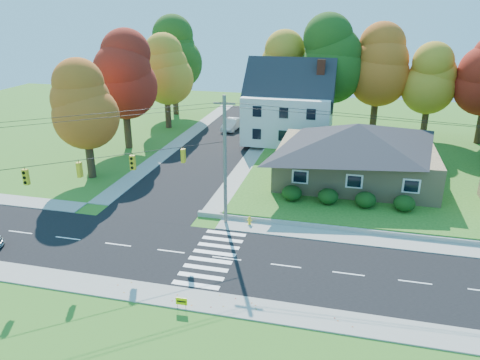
# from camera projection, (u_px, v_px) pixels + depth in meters

# --- Properties ---
(ground) EXTENTS (120.00, 120.00, 0.00)m
(ground) POSITION_uv_depth(u_px,v_px,m) (227.00, 259.00, 31.37)
(ground) COLOR #3D7923
(road_main) EXTENTS (90.00, 8.00, 0.02)m
(road_main) POSITION_uv_depth(u_px,v_px,m) (227.00, 258.00, 31.37)
(road_main) COLOR black
(road_main) RESTS_ON ground
(road_cross) EXTENTS (8.00, 44.00, 0.02)m
(road_cross) POSITION_uv_depth(u_px,v_px,m) (220.00, 144.00, 56.74)
(road_cross) COLOR black
(road_cross) RESTS_ON ground
(sidewalk_north) EXTENTS (90.00, 2.00, 0.08)m
(sidewalk_north) POSITION_uv_depth(u_px,v_px,m) (244.00, 226.00, 35.89)
(sidewalk_north) COLOR #9C9A90
(sidewalk_north) RESTS_ON ground
(sidewalk_south) EXTENTS (90.00, 2.00, 0.08)m
(sidewalk_south) POSITION_uv_depth(u_px,v_px,m) (204.00, 301.00, 26.82)
(sidewalk_south) COLOR #9C9A90
(sidewalk_south) RESTS_ON ground
(lawn) EXTENTS (30.00, 30.00, 0.50)m
(lawn) POSITION_uv_depth(u_px,v_px,m) (405.00, 169.00, 47.45)
(lawn) COLOR #3D7923
(lawn) RESTS_ON ground
(ranch_house) EXTENTS (14.60, 10.60, 5.40)m
(ranch_house) POSITION_uv_depth(u_px,v_px,m) (356.00, 151.00, 42.95)
(ranch_house) COLOR tan
(ranch_house) RESTS_ON lawn
(colonial_house) EXTENTS (10.40, 8.40, 9.60)m
(colonial_house) POSITION_uv_depth(u_px,v_px,m) (289.00, 107.00, 55.14)
(colonial_house) COLOR silver
(colonial_house) RESTS_ON lawn
(hedge_row) EXTENTS (10.70, 1.70, 1.27)m
(hedge_row) POSITION_uv_depth(u_px,v_px,m) (347.00, 198.00, 38.19)
(hedge_row) COLOR #163A10
(hedge_row) RESTS_ON lawn
(traffic_infrastructure) EXTENTS (38.10, 10.66, 10.00)m
(traffic_infrastructure) POSITION_uv_depth(u_px,v_px,m) (229.00, 180.00, 30.80)
(traffic_infrastructure) COLOR #666059
(traffic_infrastructure) RESTS_ON ground
(tree_lot_0) EXTENTS (6.72, 6.72, 12.51)m
(tree_lot_0) POSITION_uv_depth(u_px,v_px,m) (281.00, 67.00, 59.71)
(tree_lot_0) COLOR #3F2A19
(tree_lot_0) RESTS_ON lawn
(tree_lot_1) EXTENTS (7.84, 7.84, 14.60)m
(tree_lot_1) POSITION_uv_depth(u_px,v_px,m) (329.00, 59.00, 57.00)
(tree_lot_1) COLOR #3F2A19
(tree_lot_1) RESTS_ON lawn
(tree_lot_2) EXTENTS (7.28, 7.28, 13.56)m
(tree_lot_2) POSITION_uv_depth(u_px,v_px,m) (379.00, 65.00, 56.81)
(tree_lot_2) COLOR #3F2A19
(tree_lot_2) RESTS_ON lawn
(tree_lot_3) EXTENTS (6.16, 6.16, 11.47)m
(tree_lot_3) POSITION_uv_depth(u_px,v_px,m) (431.00, 79.00, 55.03)
(tree_lot_3) COLOR #3F2A19
(tree_lot_3) RESTS_ON lawn
(tree_west_0) EXTENTS (6.16, 6.16, 11.47)m
(tree_west_0) POSITION_uv_depth(u_px,v_px,m) (84.00, 105.00, 43.49)
(tree_west_0) COLOR #3F2A19
(tree_west_0) RESTS_ON ground
(tree_west_1) EXTENTS (7.28, 7.28, 13.56)m
(tree_west_1) POSITION_uv_depth(u_px,v_px,m) (123.00, 75.00, 52.32)
(tree_west_1) COLOR #3F2A19
(tree_west_1) RESTS_ON ground
(tree_west_2) EXTENTS (6.72, 6.72, 12.51)m
(tree_west_2) POSITION_uv_depth(u_px,v_px,m) (166.00, 70.00, 61.41)
(tree_west_2) COLOR #3F2A19
(tree_west_2) RESTS_ON ground
(tree_west_3) EXTENTS (7.84, 7.84, 14.60)m
(tree_west_3) POSITION_uv_depth(u_px,v_px,m) (173.00, 53.00, 68.65)
(tree_west_3) COLOR #3F2A19
(tree_west_3) RESTS_ON ground
(white_car) EXTENTS (2.04, 4.75, 1.52)m
(white_car) POSITION_uv_depth(u_px,v_px,m) (232.00, 124.00, 62.68)
(white_car) COLOR silver
(white_car) RESTS_ON road_cross
(fire_hydrant) EXTENTS (0.39, 0.31, 0.70)m
(fire_hydrant) POSITION_uv_depth(u_px,v_px,m) (249.00, 221.00, 36.01)
(fire_hydrant) COLOR yellow
(fire_hydrant) RESTS_ON ground
(yard_sign) EXTENTS (0.66, 0.05, 0.83)m
(yard_sign) POSITION_uv_depth(u_px,v_px,m) (181.00, 302.00, 25.88)
(yard_sign) COLOR black
(yard_sign) RESTS_ON ground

